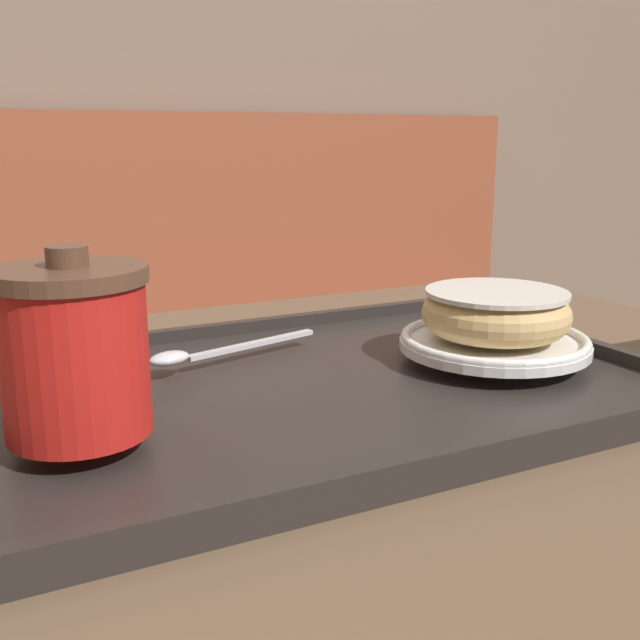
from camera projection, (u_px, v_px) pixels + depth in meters
name	position (u px, v px, depth m)	size (l,w,h in m)	color
wall_behind	(46.00, 2.00, 1.41)	(8.00, 0.05, 2.40)	#7A6656
booth_bench	(241.00, 453.00, 1.55)	(1.44, 0.44, 1.00)	brown
cafe_table	(294.00, 597.00, 0.61)	(1.07, 0.76, 0.75)	brown
serving_tray	(320.00, 388.00, 0.60)	(0.53, 0.36, 0.02)	#282321
coffee_cup_front	(75.00, 350.00, 0.46)	(0.09, 0.09, 0.12)	red
plate_with_chocolate_donut	(494.00, 342.00, 0.65)	(0.16, 0.16, 0.01)	white
donut_chocolate_glazed	(496.00, 312.00, 0.65)	(0.13, 0.13, 0.04)	#DBB270
spoon	(199.00, 353.00, 0.63)	(0.17, 0.06, 0.01)	silver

